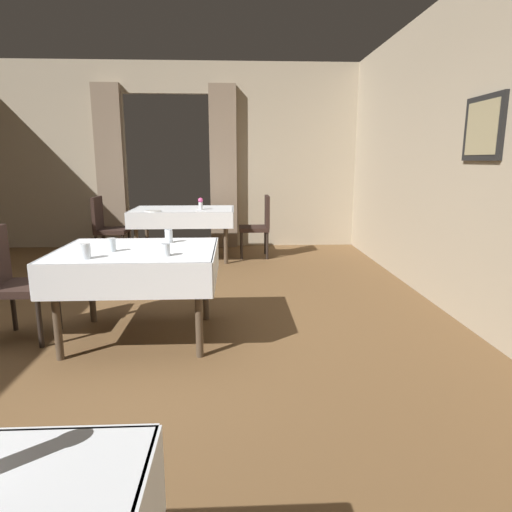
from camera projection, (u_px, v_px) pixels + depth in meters
ground at (101, 341)px, 3.63m from camera, size 10.08×10.08×0.00m
wall_right at (504, 153)px, 3.46m from camera, size 0.16×8.40×3.00m
wall_back at (168, 156)px, 7.39m from camera, size 6.40×0.27×3.00m
dining_table_mid at (137, 260)px, 3.58m from camera, size 1.27×1.04×0.75m
dining_table_far at (183, 214)px, 6.56m from camera, size 1.48×0.98×0.75m
chair_mid_left at (11, 278)px, 3.59m from camera, size 0.45×0.44×0.93m
chair_far_left at (106, 225)px, 6.52m from camera, size 0.44×0.44×0.93m
chair_far_right at (259, 223)px, 6.73m from camera, size 0.44×0.44×0.93m
glass_mid_a at (166, 250)px, 3.30m from camera, size 0.07×0.07×0.09m
glass_mid_b at (112, 245)px, 3.46m from camera, size 0.07×0.07×0.10m
glass_mid_c at (169, 236)px, 3.83m from camera, size 0.07×0.07×0.12m
glass_mid_d at (85, 251)px, 3.20m from camera, size 0.08×0.08×0.11m
flower_vase_far at (201, 203)px, 6.41m from camera, size 0.07×0.07×0.17m
plate_far_b at (153, 211)px, 6.19m from camera, size 0.22×0.22×0.01m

